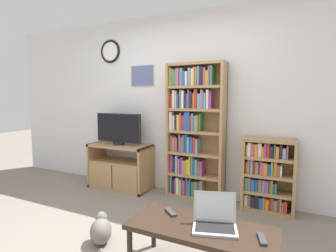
{
  "coord_description": "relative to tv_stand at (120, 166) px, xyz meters",
  "views": [
    {
      "loc": [
        1.55,
        -1.8,
        1.39
      ],
      "look_at": [
        0.23,
        0.93,
        1.07
      ],
      "focal_mm": 28.0,
      "sensor_mm": 36.0,
      "label": 1
    }
  ],
  "objects": [
    {
      "name": "wall_back",
      "position": [
        0.83,
        0.29,
        0.97
      ],
      "size": [
        6.38,
        0.09,
        2.6
      ],
      "color": "silver",
      "rests_on": "ground_plane"
    },
    {
      "name": "remote_near_laptop",
      "position": [
        1.47,
        -1.29,
        0.07
      ],
      "size": [
        0.15,
        0.14,
        0.02
      ],
      "rotation": [
        0.0,
        0.0,
        0.85
      ],
      "color": "#38383A",
      "rests_on": "coffee_table"
    },
    {
      "name": "ground_plane",
      "position": [
        0.84,
        -1.44,
        -0.34
      ],
      "size": [
        18.0,
        18.0,
        0.0
      ],
      "primitive_type": "plane",
      "color": "gray"
    },
    {
      "name": "remote_far_from_laptop",
      "position": [
        2.23,
        -1.4,
        0.07
      ],
      "size": [
        0.09,
        0.17,
        0.02
      ],
      "rotation": [
        0.0,
        0.0,
        3.43
      ],
      "color": "#38383A",
      "rests_on": "coffee_table"
    },
    {
      "name": "bookshelf_short",
      "position": [
        2.12,
        0.12,
        0.1
      ],
      "size": [
        0.62,
        0.28,
        0.9
      ],
      "color": "tan",
      "rests_on": "ground_plane"
    },
    {
      "name": "television",
      "position": [
        -0.01,
        0.0,
        0.58
      ],
      "size": [
        0.78,
        0.18,
        0.48
      ],
      "color": "black",
      "rests_on": "tv_stand"
    },
    {
      "name": "bookshelf_tall",
      "position": [
        1.14,
        0.14,
        0.61
      ],
      "size": [
        0.8,
        0.25,
        1.86
      ],
      "color": "tan",
      "rests_on": "ground_plane"
    },
    {
      "name": "cat",
      "position": [
        0.77,
        -1.36,
        -0.21
      ],
      "size": [
        0.46,
        0.44,
        0.29
      ],
      "rotation": [
        0.0,
        0.0,
        0.58
      ],
      "color": "slate",
      "rests_on": "ground_plane"
    },
    {
      "name": "laptop",
      "position": [
        1.88,
        -1.36,
        0.12
      ],
      "size": [
        0.39,
        0.35,
        0.25
      ],
      "rotation": [
        0.0,
        0.0,
        0.29
      ],
      "color": "#B7BABC",
      "rests_on": "coffee_table"
    },
    {
      "name": "tv_stand",
      "position": [
        0.0,
        0.0,
        0.0
      ],
      "size": [
        0.96,
        0.44,
        0.68
      ],
      "color": "tan",
      "rests_on": "ground_plane"
    },
    {
      "name": "coffee_table",
      "position": [
        1.78,
        -1.39,
        0.02
      ],
      "size": [
        1.14,
        0.48,
        0.4
      ],
      "color": "#332319",
      "rests_on": "ground_plane"
    }
  ]
}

